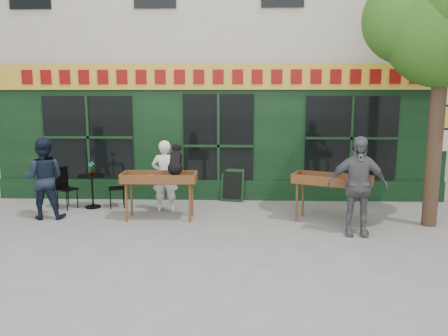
{
  "coord_description": "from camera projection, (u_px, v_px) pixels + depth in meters",
  "views": [
    {
      "loc": [
        0.51,
        -8.26,
        2.54
      ],
      "look_at": [
        0.2,
        0.5,
        1.1
      ],
      "focal_mm": 35.0,
      "sensor_mm": 36.0,
      "label": 1
    }
  ],
  "objects": [
    {
      "name": "bistro_chair_right",
      "position": [
        120.0,
        183.0,
        10.06
      ],
      "size": [
        0.46,
        0.45,
        0.95
      ],
      "rotation": [
        0.0,
        0.0,
        -1.27
      ],
      "color": "black",
      "rests_on": "ground"
    },
    {
      "name": "man_left",
      "position": [
        44.0,
        178.0,
        9.1
      ],
      "size": [
        0.9,
        0.74,
        1.7
      ],
      "primitive_type": "imported",
      "rotation": [
        0.0,
        0.0,
        3.27
      ],
      "color": "black",
      "rests_on": "ground"
    },
    {
      "name": "dog",
      "position": [
        176.0,
        159.0,
        8.88
      ],
      "size": [
        0.35,
        0.6,
        0.6
      ],
      "primitive_type": null,
      "rotation": [
        0.0,
        0.0,
        0.01
      ],
      "color": "black",
      "rests_on": "book_cart_center"
    },
    {
      "name": "book_cart_right",
      "position": [
        332.0,
        183.0,
        8.75
      ],
      "size": [
        1.62,
        1.19,
        0.99
      ],
      "rotation": [
        0.0,
        0.0,
        -0.43
      ],
      "color": "brown",
      "rests_on": "ground"
    },
    {
      "name": "chalkboard",
      "position": [
        232.0,
        185.0,
        10.65
      ],
      "size": [
        0.58,
        0.28,
        0.79
      ],
      "rotation": [
        0.0,
        0.0,
        -0.18
      ],
      "color": "black",
      "rests_on": "ground"
    },
    {
      "name": "man_right",
      "position": [
        357.0,
        186.0,
        7.98
      ],
      "size": [
        1.11,
        0.53,
        1.84
      ],
      "primitive_type": "imported",
      "rotation": [
        0.0,
        0.0,
        -0.08
      ],
      "color": "#545458",
      "rests_on": "ground"
    },
    {
      "name": "street_tree",
      "position": [
        446.0,
        11.0,
        8.11
      ],
      "size": [
        3.05,
        2.9,
        5.6
      ],
      "color": "#382619",
      "rests_on": "ground"
    },
    {
      "name": "ground",
      "position": [
        213.0,
        227.0,
        8.57
      ],
      "size": [
        80.0,
        80.0,
        0.0
      ],
      "primitive_type": "plane",
      "color": "slate",
      "rests_on": "ground"
    },
    {
      "name": "bistro_chair_left",
      "position": [
        64.0,
        184.0,
        9.97
      ],
      "size": [
        0.49,
        0.49,
        0.95
      ],
      "rotation": [
        0.0,
        0.0,
        1.09
      ],
      "color": "black",
      "rests_on": "ground"
    },
    {
      "name": "potted_plant",
      "position": [
        91.0,
        168.0,
        9.95
      ],
      "size": [
        0.18,
        0.14,
        0.31
      ],
      "primitive_type": "imported",
      "rotation": [
        0.0,
        0.0,
        -0.22
      ],
      "color": "gray",
      "rests_on": "bistro_table"
    },
    {
      "name": "building",
      "position": [
        224.0,
        18.0,
        13.65
      ],
      "size": [
        14.0,
        7.26,
        10.0
      ],
      "color": "beige",
      "rests_on": "ground"
    },
    {
      "name": "book_cart_center",
      "position": [
        159.0,
        181.0,
        9.01
      ],
      "size": [
        1.51,
        0.64,
        0.99
      ],
      "rotation": [
        0.0,
        0.0,
        0.01
      ],
      "color": "brown",
      "rests_on": "ground"
    },
    {
      "name": "woman",
      "position": [
        165.0,
        176.0,
        9.66
      ],
      "size": [
        0.59,
        0.39,
        1.6
      ],
      "primitive_type": "imported",
      "rotation": [
        0.0,
        0.0,
        3.15
      ],
      "color": "white",
      "rests_on": "ground"
    },
    {
      "name": "bistro_table",
      "position": [
        92.0,
        185.0,
        10.01
      ],
      "size": [
        0.6,
        0.6,
        0.76
      ],
      "color": "black",
      "rests_on": "ground"
    }
  ]
}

